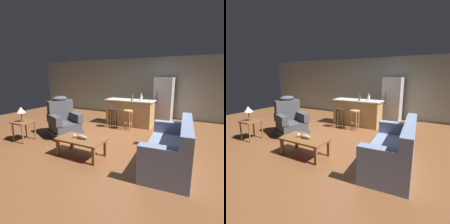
# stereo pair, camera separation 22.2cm
# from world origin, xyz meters

# --- Properties ---
(ground_plane) EXTENTS (12.00, 12.00, 0.00)m
(ground_plane) POSITION_xyz_m (0.00, 0.00, 0.00)
(ground_plane) COLOR brown
(back_wall) EXTENTS (12.00, 0.05, 2.60)m
(back_wall) POSITION_xyz_m (0.00, 3.12, 1.30)
(back_wall) COLOR #939E93
(back_wall) RESTS_ON ground_plane
(coffee_table) EXTENTS (1.10, 0.60, 0.42)m
(coffee_table) POSITION_xyz_m (0.02, -1.65, 0.36)
(coffee_table) COLOR brown
(coffee_table) RESTS_ON ground_plane
(fish_figurine) EXTENTS (0.34, 0.10, 0.10)m
(fish_figurine) POSITION_xyz_m (0.02, -1.66, 0.46)
(fish_figurine) COLOR #4C3823
(fish_figurine) RESTS_ON coffee_table
(couch) EXTENTS (1.00, 1.96, 0.94)m
(couch) POSITION_xyz_m (1.91, -1.12, 0.34)
(couch) COLOR #707FA3
(couch) RESTS_ON ground_plane
(recliner_near_lamp) EXTENTS (1.11, 1.11, 1.20)m
(recliner_near_lamp) POSITION_xyz_m (-1.37, -0.69, 0.42)
(recliner_near_lamp) COLOR #3D3D42
(recliner_near_lamp) RESTS_ON ground_plane
(end_table) EXTENTS (0.48, 0.48, 0.56)m
(end_table) POSITION_xyz_m (-2.02, -1.60, 0.46)
(end_table) COLOR brown
(end_table) RESTS_ON ground_plane
(table_lamp) EXTENTS (0.24, 0.24, 0.41)m
(table_lamp) POSITION_xyz_m (-2.04, -1.62, 0.87)
(table_lamp) COLOR #4C3823
(table_lamp) RESTS_ON end_table
(kitchen_island) EXTENTS (1.80, 0.70, 0.95)m
(kitchen_island) POSITION_xyz_m (0.00, 1.35, 0.48)
(kitchen_island) COLOR #AD7F4C
(kitchen_island) RESTS_ON ground_plane
(bar_stool_left) EXTENTS (0.32, 0.32, 0.68)m
(bar_stool_left) POSITION_xyz_m (-0.38, 0.72, 0.47)
(bar_stool_left) COLOR black
(bar_stool_left) RESTS_ON ground_plane
(bar_stool_right) EXTENTS (0.32, 0.32, 0.68)m
(bar_stool_right) POSITION_xyz_m (0.19, 0.72, 0.47)
(bar_stool_right) COLOR #A87A47
(bar_stool_right) RESTS_ON ground_plane
(refrigerator) EXTENTS (0.70, 0.69, 1.76)m
(refrigerator) POSITION_xyz_m (0.98, 2.55, 0.88)
(refrigerator) COLOR #B7B7BC
(refrigerator) RESTS_ON ground_plane
(bottle_tall_green) EXTENTS (0.09, 0.09, 0.27)m
(bottle_tall_green) POSITION_xyz_m (0.46, 1.27, 1.05)
(bottle_tall_green) COLOR silver
(bottle_tall_green) RESTS_ON kitchen_island
(bottle_short_amber) EXTENTS (0.06, 0.06, 0.28)m
(bottle_short_amber) POSITION_xyz_m (0.18, 1.10, 1.06)
(bottle_short_amber) COLOR #2D6B38
(bottle_short_amber) RESTS_ON kitchen_island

